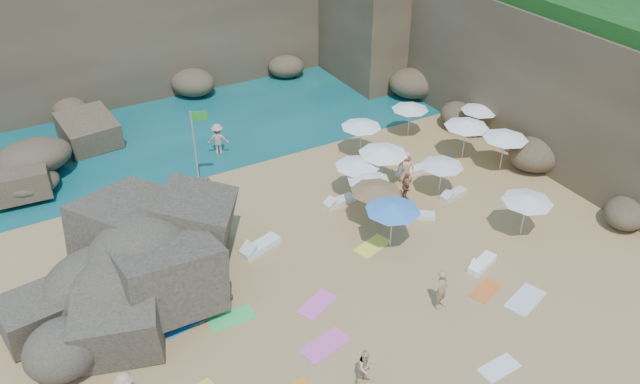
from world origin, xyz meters
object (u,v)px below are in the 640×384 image
person_stand_2 (218,139)px  person_stand_5 (207,191)px  parasol_1 (383,151)px  lounger_0 (260,246)px  person_stand_1 (221,283)px  person_stand_4 (406,167)px  parasol_2 (467,124)px  rock_outcrop (120,297)px  parasol_0 (361,124)px  flag_pole (197,139)px  person_stand_3 (406,186)px

person_stand_2 → person_stand_5: size_ratio=1.18×
parasol_1 → lounger_0: bearing=-167.9°
person_stand_1 → person_stand_4: 12.45m
parasol_2 → rock_outcrop: bearing=-174.1°
person_stand_1 → person_stand_4: bearing=-162.1°
rock_outcrop → person_stand_5: bearing=39.4°
person_stand_1 → person_stand_2: person_stand_2 is taller
person_stand_1 → person_stand_5: 7.19m
parasol_0 → person_stand_2: size_ratio=1.20×
person_stand_5 → lounger_0: bearing=-67.4°
rock_outcrop → person_stand_4: person_stand_4 is taller
rock_outcrop → flag_pole: (5.97, 6.38, 2.82)m
parasol_1 → person_stand_2: parasol_1 is taller
lounger_0 → person_stand_2: size_ratio=1.05×
parasol_0 → person_stand_3: (-0.49, -5.04, -1.17)m
parasol_1 → parasol_2: 5.83m
parasol_1 → person_stand_4: size_ratio=1.37×
flag_pole → parasol_1: flag_pole is taller
person_stand_5 → person_stand_4: bearing=-4.1°
flag_pole → person_stand_1: 9.12m
lounger_0 → person_stand_3: (8.16, 0.07, 0.65)m
parasol_2 → person_stand_3: bearing=-160.2°
rock_outcrop → parasol_2: bearing=5.9°
person_stand_3 → parasol_0: bearing=12.7°
parasol_1 → lounger_0: 8.19m
parasol_1 → lounger_0: (-7.76, -1.66, -2.06)m
flag_pole → person_stand_2: size_ratio=2.34×
parasol_0 → parasol_1: bearing=-104.5°
rock_outcrop → lounger_0: 6.41m
parasol_1 → person_stand_2: (-6.07, 7.54, -1.27)m
flag_pole → person_stand_4: flag_pole is taller
parasol_2 → person_stand_2: 13.94m
person_stand_2 → person_stand_3: size_ratio=1.17×
flag_pole → person_stand_5: (-0.29, -1.71, -2.02)m
person_stand_1 → person_stand_3: 11.15m
person_stand_2 → person_stand_3: person_stand_2 is taller
parasol_0 → person_stand_3: 5.20m
person_stand_2 → person_stand_5: bearing=87.7°
flag_pole → parasol_2: (14.00, -4.30, -0.68)m
person_stand_3 → person_stand_4: 1.69m
parasol_2 → person_stand_1: 16.91m
person_stand_2 → person_stand_5: 5.18m
parasol_0 → parasol_1: size_ratio=0.89×
parasol_0 → person_stand_1: parasol_0 is taller
rock_outcrop → lounger_0: rock_outcrop is taller
parasol_1 → person_stand_3: bearing=-75.8°
parasol_0 → person_stand_2: bearing=149.6°
flag_pole → parasol_1: bearing=-29.7°
person_stand_3 → parasol_1: bearing=32.5°
parasol_2 → person_stand_4: bearing=-172.5°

